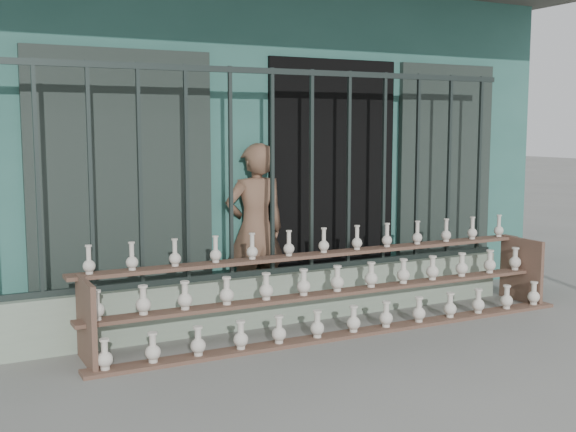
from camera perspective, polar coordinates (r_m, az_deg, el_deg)
name	(u,v)px	position (r m, az deg, el deg)	size (l,w,h in m)	color
ground	(350,365)	(5.44, 4.93, -11.69)	(60.00, 60.00, 0.00)	slate
workshop_building	(168,137)	(9.02, -9.46, 6.17)	(7.40, 6.60, 3.21)	#30665C
parapet_wall	(273,298)	(6.47, -1.22, -6.53)	(5.00, 0.20, 0.45)	gray
security_fence	(272,173)	(6.30, -1.25, 3.45)	(5.00, 0.04, 1.80)	#283330
shelf_rack	(339,288)	(6.29, 4.02, -5.67)	(4.50, 0.68, 0.85)	brown
elderly_woman	(255,229)	(6.71, -2.59, -1.06)	(0.58, 0.38, 1.60)	brown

